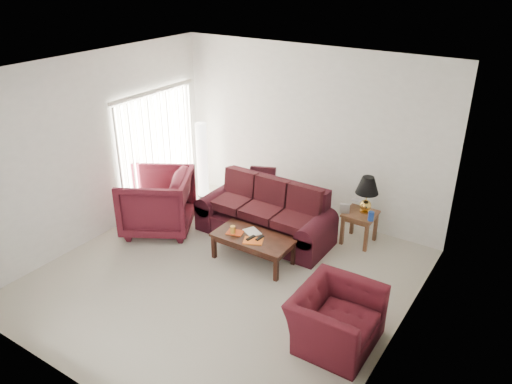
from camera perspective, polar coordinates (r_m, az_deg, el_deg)
floor at (r=7.44m, az=-3.64°, el=-9.70°), size 5.00×5.00×0.00m
blinds at (r=9.24m, az=-11.13°, el=4.69°), size 0.10×2.00×2.16m
sofa at (r=8.20m, az=0.99°, el=-2.30°), size 2.31×1.14×0.92m
throw_pillow at (r=8.72m, az=0.76°, el=1.44°), size 0.49×0.37×0.46m
end_table at (r=8.30m, az=11.70°, el=-3.99°), size 0.54×0.54×0.54m
table_lamp at (r=8.08m, az=12.52°, el=-0.31°), size 0.48×0.48×0.61m
clock at (r=8.09m, az=10.09°, el=-1.85°), size 0.17×0.12×0.16m
blue_canister at (r=7.95m, az=13.01°, el=-2.71°), size 0.10×0.10×0.15m
picture_frame at (r=8.39m, az=11.42°, el=-0.92°), size 0.14×0.17×0.05m
floor_lamp at (r=9.58m, az=-6.18°, el=3.65°), size 0.28×0.28×1.50m
armchair_left at (r=8.56m, az=-11.25°, el=-1.12°), size 1.55×1.53×1.04m
armchair_right at (r=6.23m, az=9.10°, el=-14.06°), size 0.93×1.06×0.69m
coffee_table at (r=7.68m, az=-0.31°, el=-6.50°), size 1.28×0.74×0.43m
magazine_red at (r=7.67m, az=-2.41°, el=-4.65°), size 0.28×0.24×0.01m
magazine_white at (r=7.68m, az=-0.45°, el=-4.58°), size 0.33×0.30×0.02m
magazine_orange at (r=7.45m, az=-0.33°, el=-5.60°), size 0.35×0.31×0.02m
remote_a at (r=7.48m, az=-0.61°, el=-5.25°), size 0.08×0.17×0.02m
remote_b at (r=7.48m, az=0.45°, el=-5.26°), size 0.06×0.17×0.02m
yellow_glass at (r=7.62m, az=-2.66°, el=-4.35°), size 0.09×0.09×0.13m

